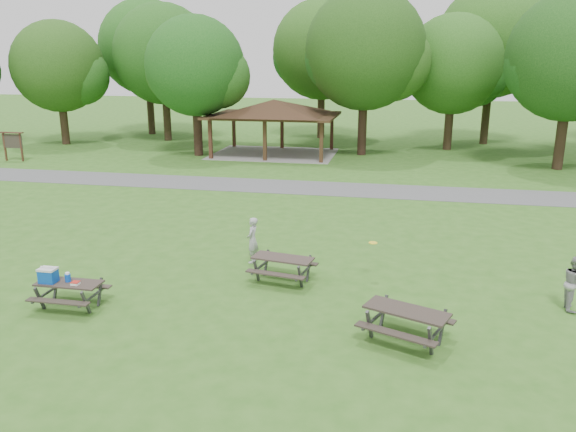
# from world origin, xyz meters

# --- Properties ---
(ground) EXTENTS (160.00, 160.00, 0.00)m
(ground) POSITION_xyz_m (0.00, 0.00, 0.00)
(ground) COLOR #30611B
(ground) RESTS_ON ground
(asphalt_path) EXTENTS (120.00, 3.20, 0.02)m
(asphalt_path) POSITION_xyz_m (0.00, 14.00, 0.01)
(asphalt_path) COLOR #4F4F52
(asphalt_path) RESTS_ON ground
(pavilion) EXTENTS (8.60, 7.01, 3.76)m
(pavilion) POSITION_xyz_m (-4.00, 24.00, 3.06)
(pavilion) COLOR #3A1F15
(pavilion) RESTS_ON ground
(notice_board) EXTENTS (1.60, 0.30, 1.88)m
(notice_board) POSITION_xyz_m (-20.00, 18.00, 1.31)
(notice_board) COLOR #3D2416
(notice_board) RESTS_ON ground
(tree_row_b) EXTENTS (7.14, 6.80, 9.28)m
(tree_row_b) POSITION_xyz_m (-20.92, 25.53, 5.67)
(tree_row_b) COLOR #312015
(tree_row_b) RESTS_ON ground
(tree_row_c) EXTENTS (8.19, 7.80, 10.67)m
(tree_row_c) POSITION_xyz_m (-13.90, 29.03, 6.54)
(tree_row_c) COLOR black
(tree_row_c) RESTS_ON ground
(tree_row_d) EXTENTS (6.93, 6.60, 9.27)m
(tree_row_d) POSITION_xyz_m (-8.92, 22.53, 5.77)
(tree_row_d) COLOR black
(tree_row_d) RESTS_ON ground
(tree_row_e) EXTENTS (8.40, 8.00, 11.02)m
(tree_row_e) POSITION_xyz_m (2.10, 25.03, 6.78)
(tree_row_e) COLOR black
(tree_row_e) RESTS_ON ground
(tree_row_f) EXTENTS (7.35, 7.00, 9.55)m
(tree_row_f) POSITION_xyz_m (8.09, 28.53, 5.84)
(tree_row_f) COLOR #322116
(tree_row_f) RESTS_ON ground
(tree_row_g) EXTENTS (7.77, 7.40, 10.25)m
(tree_row_g) POSITION_xyz_m (14.09, 22.03, 6.33)
(tree_row_g) COLOR black
(tree_row_g) RESTS_ON ground
(tree_deep_a) EXTENTS (8.40, 8.00, 11.38)m
(tree_deep_a) POSITION_xyz_m (-16.90, 32.53, 7.13)
(tree_deep_a) COLOR black
(tree_deep_a) RESTS_ON ground
(tree_deep_b) EXTENTS (8.40, 8.00, 11.13)m
(tree_deep_b) POSITION_xyz_m (-1.90, 33.03, 6.89)
(tree_deep_b) COLOR #331F16
(tree_deep_b) RESTS_ON ground
(tree_deep_c) EXTENTS (8.82, 8.40, 11.90)m
(tree_deep_c) POSITION_xyz_m (11.10, 32.03, 7.44)
(tree_deep_c) COLOR black
(tree_deep_c) RESTS_ON ground
(picnic_table_near) EXTENTS (1.73, 1.41, 1.20)m
(picnic_table_near) POSITION_xyz_m (-4.01, -1.56, 0.69)
(picnic_table_near) COLOR #2E2621
(picnic_table_near) RESTS_ON ground
(picnic_table_middle) EXTENTS (2.02, 1.73, 0.78)m
(picnic_table_middle) POSITION_xyz_m (1.36, 1.41, 0.58)
(picnic_table_middle) COLOR #322824
(picnic_table_middle) RESTS_ON ground
(picnic_table_far) EXTENTS (2.38, 2.16, 0.84)m
(picnic_table_far) POSITION_xyz_m (4.97, -1.67, 0.62)
(picnic_table_far) COLOR #2D2520
(picnic_table_far) RESTS_ON ground
(frisbee_in_flight) EXTENTS (0.28, 0.28, 0.02)m
(frisbee_in_flight) POSITION_xyz_m (3.97, 2.06, 1.17)
(frisbee_in_flight) COLOR yellow
(frisbee_in_flight) RESTS_ON ground
(frisbee_thrower) EXTENTS (0.40, 0.58, 1.51)m
(frisbee_thrower) POSITION_xyz_m (0.05, 2.82, 0.76)
(frisbee_thrower) COLOR #A4A4A7
(frisbee_thrower) RESTS_ON ground
(frisbee_catcher) EXTENTS (0.60, 0.75, 1.49)m
(frisbee_catcher) POSITION_xyz_m (9.33, 1.01, 0.74)
(frisbee_catcher) COLOR gray
(frisbee_catcher) RESTS_ON ground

